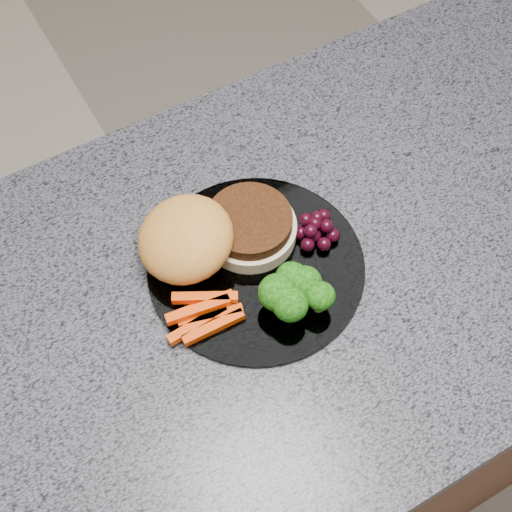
{
  "coord_description": "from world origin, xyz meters",
  "views": [
    {
      "loc": [
        -0.32,
        -0.36,
        1.64
      ],
      "look_at": [
        -0.1,
        0.02,
        0.93
      ],
      "focal_mm": 50.0,
      "sensor_mm": 36.0,
      "label": 1
    }
  ],
  "objects": [
    {
      "name": "carrot_sticks",
      "position": [
        -0.19,
        -0.01,
        0.91
      ],
      "size": [
        0.09,
        0.06,
        0.02
      ],
      "rotation": [
        0.0,
        0.0,
        -0.42
      ],
      "color": "#DC3C03",
      "rests_on": "plate"
    },
    {
      "name": "countertop",
      "position": [
        0.0,
        0.0,
        0.88
      ],
      "size": [
        1.2,
        0.6,
        0.04
      ],
      "primitive_type": "cube",
      "color": "#555560",
      "rests_on": "island_cabinet"
    },
    {
      "name": "island_cabinet",
      "position": [
        0.0,
        0.0,
        0.43
      ],
      "size": [
        1.2,
        0.6,
        0.86
      ],
      "primitive_type": "cube",
      "color": "brown",
      "rests_on": "ground"
    },
    {
      "name": "burger",
      "position": [
        -0.14,
        0.07,
        0.93
      ],
      "size": [
        0.2,
        0.13,
        0.06
      ],
      "rotation": [
        0.0,
        0.0,
        -0.02
      ],
      "color": "beige",
      "rests_on": "plate"
    },
    {
      "name": "broccoli",
      "position": [
        -0.09,
        -0.05,
        0.94
      ],
      "size": [
        0.08,
        0.07,
        0.05
      ],
      "rotation": [
        0.0,
        0.0,
        -0.29
      ],
      "color": "olive",
      "rests_on": "plate"
    },
    {
      "name": "plate",
      "position": [
        -0.1,
        0.02,
        0.9
      ],
      "size": [
        0.26,
        0.26,
        0.01
      ],
      "primitive_type": "cylinder",
      "color": "white",
      "rests_on": "countertop"
    },
    {
      "name": "grape_bunch",
      "position": [
        -0.02,
        0.02,
        0.92
      ],
      "size": [
        0.06,
        0.05,
        0.03
      ],
      "rotation": [
        0.0,
        0.0,
        0.1
      ],
      "color": "black",
      "rests_on": "plate"
    }
  ]
}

